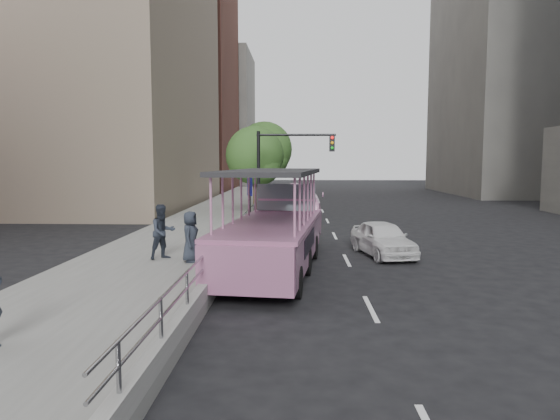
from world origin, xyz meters
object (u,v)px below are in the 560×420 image
at_px(parking_sign, 250,199).
at_px(traffic_signal, 281,163).
at_px(pedestrian_far, 190,237).
at_px(street_tree_far, 266,151).
at_px(pedestrian_mid, 163,232).
at_px(duck_boat, 278,231).
at_px(street_tree_near, 256,158).
at_px(car, 383,238).

distance_m(parking_sign, traffic_signal, 4.45).
height_order(pedestrian_far, street_tree_far, street_tree_far).
bearing_deg(pedestrian_mid, duck_boat, -37.86).
bearing_deg(pedestrian_far, street_tree_near, -1.77).
height_order(parking_sign, street_tree_near, street_tree_near).
relative_size(duck_boat, street_tree_far, 1.60).
bearing_deg(pedestrian_mid, car, -24.54).
bearing_deg(street_tree_far, traffic_signal, -81.57).
bearing_deg(parking_sign, street_tree_far, 90.45).
relative_size(traffic_signal, street_tree_near, 0.91).
bearing_deg(street_tree_far, car, -71.79).
bearing_deg(pedestrian_far, street_tree_far, -1.03).
bearing_deg(duck_boat, pedestrian_mid, -176.16).
bearing_deg(pedestrian_mid, street_tree_near, 39.35).
bearing_deg(street_tree_far, parking_sign, -89.55).
xyz_separation_m(pedestrian_mid, street_tree_near, (2.10, 13.37, 2.58)).
relative_size(pedestrian_mid, street_tree_far, 0.29).
relative_size(pedestrian_mid, pedestrian_far, 1.11).
height_order(pedestrian_mid, street_tree_near, street_tree_near).
relative_size(car, traffic_signal, 0.76).
bearing_deg(car, street_tree_far, 96.04).
distance_m(duck_boat, pedestrian_far, 2.96).
height_order(car, street_tree_near, street_tree_near).
height_order(duck_boat, car, duck_boat).
height_order(pedestrian_far, street_tree_near, street_tree_near).
bearing_deg(traffic_signal, pedestrian_mid, -110.42).
relative_size(pedestrian_far, parking_sign, 0.56).
bearing_deg(street_tree_near, traffic_signal, -65.02).
bearing_deg(car, pedestrian_mid, -175.01).
xyz_separation_m(car, street_tree_far, (-5.57, 16.94, 3.64)).
relative_size(pedestrian_far, traffic_signal, 0.33).
xyz_separation_m(duck_boat, parking_sign, (-1.51, 5.74, 0.64)).
height_order(parking_sign, street_tree_far, street_tree_far).
height_order(pedestrian_far, parking_sign, parking_sign).
bearing_deg(street_tree_near, duck_boat, -82.12).
bearing_deg(duck_boat, street_tree_near, 97.88).
distance_m(pedestrian_far, traffic_signal, 11.00).
bearing_deg(street_tree_far, duck_boat, -85.17).
xyz_separation_m(car, parking_sign, (-5.47, 3.57, 1.21)).
height_order(car, pedestrian_mid, pedestrian_mid).
xyz_separation_m(pedestrian_far, street_tree_far, (1.25, 19.84, 3.16)).
bearing_deg(street_tree_far, street_tree_near, -91.91).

